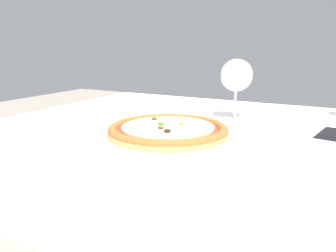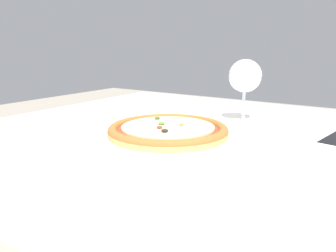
% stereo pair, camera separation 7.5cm
% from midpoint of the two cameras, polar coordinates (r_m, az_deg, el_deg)
% --- Properties ---
extents(dining_table, '(1.20, 1.04, 0.75)m').
position_cam_midpoint_polar(dining_table, '(0.83, 3.95, -7.49)').
color(dining_table, '#997047').
rests_on(dining_table, ground_plane).
extents(pizza_plate, '(0.31, 0.31, 0.04)m').
position_cam_midpoint_polar(pizza_plate, '(0.76, -2.85, -1.01)').
color(pizza_plate, white).
rests_on(pizza_plate, dining_table).
extents(fork, '(0.04, 0.17, 0.00)m').
position_cam_midpoint_polar(fork, '(1.03, -15.03, 1.66)').
color(fork, silver).
rests_on(fork, dining_table).
extents(wine_glass_far_left, '(0.09, 0.09, 0.17)m').
position_cam_midpoint_polar(wine_glass_far_left, '(0.95, 9.61, 8.53)').
color(wine_glass_far_left, silver).
rests_on(wine_glass_far_left, dining_table).
extents(cell_phone, '(0.09, 0.15, 0.01)m').
position_cam_midpoint_polar(cell_phone, '(0.83, 24.64, -1.66)').
color(cell_phone, white).
rests_on(cell_phone, dining_table).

